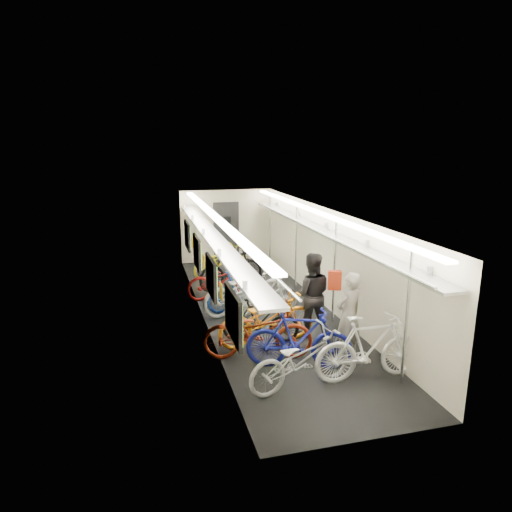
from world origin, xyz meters
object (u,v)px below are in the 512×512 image
bicycle_0 (301,359)px  backpack (335,280)px  passenger_near (349,315)px  passenger_mid (311,295)px  bicycle_1 (299,339)px

bicycle_0 → backpack: (1.25, 1.55, 0.78)m
backpack → passenger_near: bearing=-71.3°
backpack → passenger_mid: bearing=149.4°
bicycle_1 → backpack: backpack is taller
bicycle_0 → passenger_mid: passenger_mid is taller
bicycle_1 → passenger_near: 1.09m
bicycle_1 → passenger_near: (1.03, 0.21, 0.26)m
bicycle_0 → backpack: 2.14m
passenger_near → backpack: 0.85m
passenger_mid → bicycle_1: bearing=77.9°
bicycle_0 → passenger_near: (1.23, 0.84, 0.32)m
passenger_mid → backpack: bearing=145.6°
passenger_near → passenger_mid: size_ratio=0.94×
passenger_near → backpack: bearing=-113.6°
bicycle_0 → bicycle_1: bicycle_1 is taller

